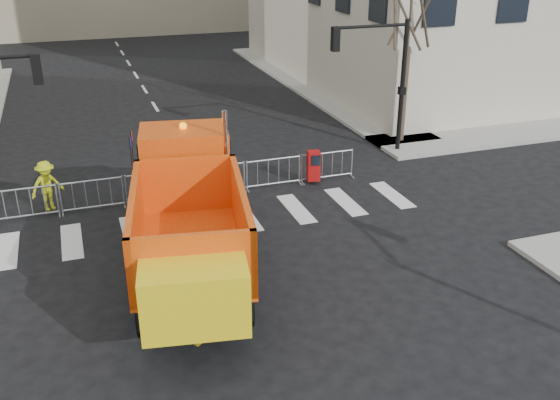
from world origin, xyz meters
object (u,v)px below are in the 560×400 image
object	(u,v)px
cop_b	(200,175)
newspaper_box	(313,166)
plow_truck	(189,212)
worker	(47,186)
cop_c	(174,182)
cop_a	(166,181)

from	to	relation	value
cop_b	newspaper_box	size ratio (longest dim) A/B	1.86
plow_truck	worker	bearing A→B (deg)	43.91
plow_truck	cop_b	world-z (taller)	plow_truck
cop_c	worker	bearing A→B (deg)	-78.89
cop_c	plow_truck	bearing A→B (deg)	17.98
plow_truck	newspaper_box	world-z (taller)	plow_truck
plow_truck	newspaper_box	distance (m)	7.46
cop_a	worker	distance (m)	3.80
cop_b	newspaper_box	distance (m)	4.30
cop_c	cop_a	bearing A→B (deg)	-67.55
cop_c	newspaper_box	world-z (taller)	cop_c
plow_truck	cop_b	xyz separation A→B (m)	(1.23, 4.53, -0.80)
worker	cop_a	bearing A→B (deg)	-36.08
worker	newspaper_box	bearing A→B (deg)	-26.59
plow_truck	cop_c	xyz separation A→B (m)	(0.35, 4.53, -0.92)
cop_b	newspaper_box	bearing A→B (deg)	-162.42
cop_a	worker	size ratio (longest dim) A/B	1.16
cop_a	cop_c	bearing A→B (deg)	148.92
plow_truck	worker	world-z (taller)	plow_truck
worker	newspaper_box	distance (m)	9.14
cop_b	newspaper_box	world-z (taller)	cop_b
cop_b	plow_truck	bearing A→B (deg)	87.30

